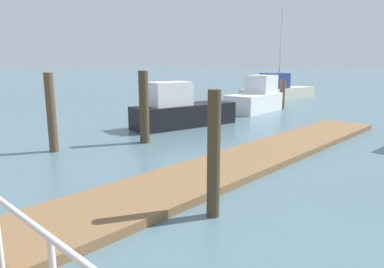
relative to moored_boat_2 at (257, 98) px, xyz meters
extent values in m
cube|color=olive|center=(-9.07, -5.75, -0.67)|extent=(15.27, 2.00, 0.18)
cylinder|color=#473826|center=(-9.78, -1.62, 0.52)|extent=(0.34, 0.34, 2.55)
cylinder|color=#473826|center=(-12.74, -7.27, 0.43)|extent=(0.24, 0.24, 2.37)
cylinder|color=brown|center=(1.85, -0.63, 0.13)|extent=(0.32, 0.32, 1.77)
cylinder|color=brown|center=(-12.59, -0.45, 0.51)|extent=(0.29, 0.29, 2.52)
cube|color=white|center=(-0.15, -0.01, -0.24)|extent=(4.42, 2.09, 1.03)
cube|color=white|center=(0.49, 0.04, 0.80)|extent=(1.70, 1.52, 1.05)
cube|color=black|center=(-6.46, -0.37, -0.26)|extent=(5.05, 2.34, 0.98)
cube|color=white|center=(-7.24, -0.21, 0.74)|extent=(1.97, 1.46, 1.02)
cube|color=beige|center=(6.93, 2.49, -0.33)|extent=(7.16, 2.92, 0.85)
cube|color=navy|center=(6.47, 2.58, 0.67)|extent=(2.32, 1.67, 1.15)
cylinder|color=silver|center=(6.93, 2.49, 3.14)|extent=(0.12, 0.12, 6.09)
camera|label=1|loc=(-17.43, -11.14, 2.09)|focal=32.32mm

